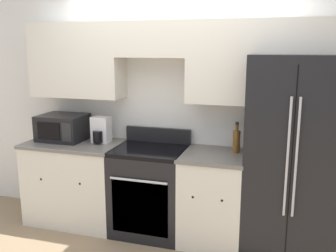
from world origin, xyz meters
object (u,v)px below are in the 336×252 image
object	(u,v)px
microwave	(63,127)
bottle	(236,140)
oven_range	(150,190)
refrigerator	(290,156)

from	to	relation	value
microwave	bottle	bearing A→B (deg)	1.72
oven_range	refrigerator	xyz separation A→B (m)	(1.38, 0.06, 0.48)
refrigerator	bottle	xyz separation A→B (m)	(-0.51, 0.06, 0.10)
refrigerator	microwave	bearing A→B (deg)	179.97
refrigerator	bottle	world-z (taller)	refrigerator
oven_range	refrigerator	world-z (taller)	refrigerator
microwave	oven_range	bearing A→B (deg)	-3.55
oven_range	bottle	bearing A→B (deg)	8.04
oven_range	microwave	bearing A→B (deg)	176.45
oven_range	microwave	size ratio (longest dim) A/B	2.16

